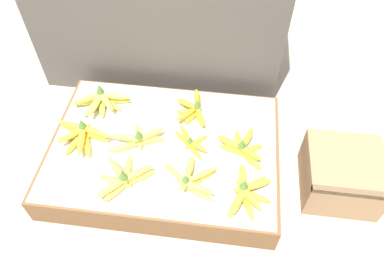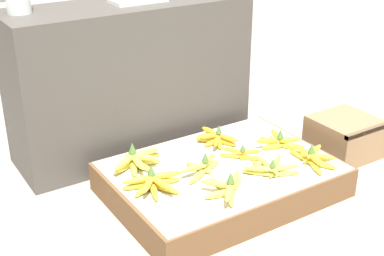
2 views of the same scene
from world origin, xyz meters
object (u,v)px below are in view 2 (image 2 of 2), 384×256
banana_bunch_back_midright (216,138)px  banana_bunch_middle_midright (241,153)px  banana_bunch_middle_right (278,141)px  banana_bunch_back_left (137,161)px  wooden_crate (345,137)px  banana_bunch_middle_midleft (202,167)px  banana_bunch_middle_left (153,183)px  banana_bunch_front_right (313,157)px  foam_tray_white (138,0)px  banana_bunch_front_midleft (227,187)px  banana_bunch_front_midright (271,168)px

banana_bunch_back_midright → banana_bunch_middle_midright: bearing=-86.0°
banana_bunch_middle_right → banana_bunch_back_left: banana_bunch_back_left is taller
banana_bunch_back_left → banana_bunch_back_midright: 0.44m
wooden_crate → banana_bunch_middle_midleft: 0.89m
banana_bunch_middle_left → banana_bunch_middle_midright: size_ratio=1.52×
banana_bunch_front_right → banana_bunch_middle_midleft: bearing=157.3°
banana_bunch_middle_midright → foam_tray_white: 0.90m
foam_tray_white → wooden_crate: bearing=-38.1°
banana_bunch_middle_midleft → banana_bunch_front_right: bearing=-22.7°
banana_bunch_middle_right → banana_bunch_back_midright: size_ratio=0.92×
banana_bunch_front_midleft → banana_bunch_back_midright: 0.47m
wooden_crate → banana_bunch_back_midright: size_ratio=1.35×
banana_bunch_front_right → foam_tray_white: 1.13m
banana_bunch_front_midleft → banana_bunch_front_midright: banana_bunch_front_midleft is taller
banana_bunch_middle_right → foam_tray_white: size_ratio=0.80×
banana_bunch_front_midleft → banana_bunch_middle_midright: banana_bunch_front_midleft is taller
wooden_crate → banana_bunch_middle_midleft: size_ratio=1.32×
wooden_crate → banana_bunch_middle_right: banana_bunch_middle_right is taller
banana_bunch_middle_left → banana_bunch_middle_midleft: bearing=1.5°
banana_bunch_front_right → banana_bunch_back_midright: size_ratio=1.12×
banana_bunch_middle_left → banana_bunch_back_midright: size_ratio=1.14×
banana_bunch_front_right → foam_tray_white: (-0.44, 0.84, 0.62)m
wooden_crate → foam_tray_white: bearing=141.9°
banana_bunch_back_left → banana_bunch_middle_left: bearing=-98.2°
banana_bunch_middle_midright → banana_bunch_back_left: size_ratio=0.63×
banana_bunch_middle_left → banana_bunch_back_midright: bearing=24.6°
banana_bunch_back_midright → banana_bunch_middle_right: bearing=-39.0°
banana_bunch_front_midright → banana_bunch_middle_right: bearing=42.3°
wooden_crate → banana_bunch_middle_midleft: (-0.89, 0.02, 0.07)m
banana_bunch_middle_midleft → banana_bunch_middle_midright: bearing=4.9°
banana_bunch_front_midright → banana_bunch_back_left: 0.60m
banana_bunch_middle_left → banana_bunch_back_midright: (0.47, 0.22, -0.00)m
banana_bunch_front_midright → wooden_crate: bearing=13.1°
wooden_crate → foam_tray_white: size_ratio=1.17×
wooden_crate → banana_bunch_middle_midright: bearing=176.3°
wooden_crate → banana_bunch_back_midright: banana_bunch_back_midright is taller
banana_bunch_front_midleft → banana_bunch_back_midright: size_ratio=1.04×
banana_bunch_front_midleft → banana_bunch_back_midright: bearing=60.7°
banana_bunch_middle_midright → banana_bunch_back_midright: size_ratio=0.75×
banana_bunch_middle_midleft → banana_bunch_back_midright: banana_bunch_middle_midleft is taller
banana_bunch_back_left → foam_tray_white: 0.80m
banana_bunch_middle_midleft → banana_bunch_middle_right: size_ratio=1.11×
banana_bunch_back_midright → foam_tray_white: size_ratio=0.87×
banana_bunch_middle_left → foam_tray_white: 0.94m
banana_bunch_front_midleft → banana_bunch_front_midright: (0.26, 0.03, -0.00)m
banana_bunch_middle_left → banana_bunch_front_right: bearing=-14.8°
banana_bunch_middle_midright → banana_bunch_back_left: (-0.45, 0.18, 0.01)m
banana_bunch_front_right → banana_bunch_back_midright: (-0.26, 0.41, -0.00)m
banana_bunch_middle_left → banana_bunch_back_midright: 0.52m
banana_bunch_middle_left → banana_bunch_middle_midright: (0.48, 0.03, -0.01)m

